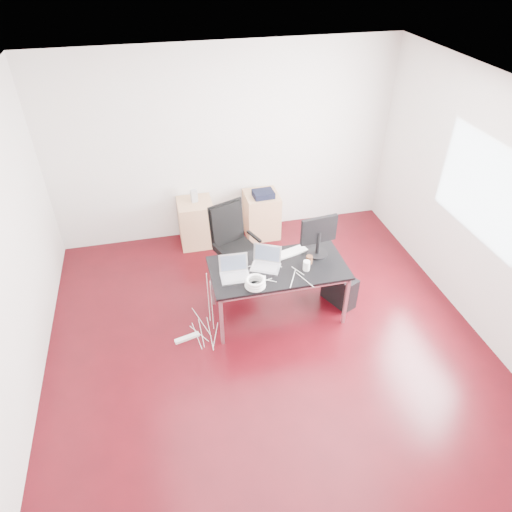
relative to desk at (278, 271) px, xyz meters
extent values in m
plane|color=#35060B|center=(-0.24, -0.44, -0.68)|extent=(5.00, 5.00, 0.00)
plane|color=silver|center=(-0.24, -0.44, 2.12)|extent=(5.00, 5.00, 0.00)
plane|color=silver|center=(-0.24, 2.06, 0.72)|extent=(5.00, 0.00, 5.00)
plane|color=silver|center=(-0.24, -2.94, 0.72)|extent=(5.00, 0.00, 5.00)
plane|color=silver|center=(2.26, -0.44, 0.72)|extent=(0.00, 5.00, 5.00)
plane|color=white|center=(2.24, -0.24, 0.92)|extent=(0.00, 1.50, 1.50)
cube|color=black|center=(0.00, 0.00, 0.04)|extent=(1.60, 0.80, 0.03)
cube|color=silver|center=(-0.75, -0.35, -0.33)|extent=(0.04, 0.04, 0.70)
cube|color=silver|center=(-0.75, 0.35, -0.33)|extent=(0.04, 0.04, 0.70)
cube|color=silver|center=(0.75, -0.35, -0.33)|extent=(0.04, 0.04, 0.70)
cube|color=silver|center=(0.75, 0.35, -0.33)|extent=(0.04, 0.04, 0.70)
cylinder|color=black|center=(-0.35, 0.75, -0.44)|extent=(0.06, 0.06, 0.47)
cube|color=black|center=(-0.35, 0.75, -0.18)|extent=(0.61, 0.60, 0.06)
cube|color=black|center=(-0.43, 0.95, 0.13)|extent=(0.46, 0.26, 0.55)
cube|color=tan|center=(-0.76, 1.79, -0.33)|extent=(0.50, 0.50, 0.70)
cube|color=tan|center=(0.24, 1.79, -0.33)|extent=(0.50, 0.50, 0.70)
cube|color=black|center=(0.83, 0.02, -0.46)|extent=(0.37, 0.49, 0.44)
cylinder|color=black|center=(-0.52, 1.81, -0.54)|extent=(0.31, 0.31, 0.28)
cube|color=white|center=(-1.15, -0.19, -0.66)|extent=(0.31, 0.13, 0.04)
cube|color=silver|center=(-0.53, -0.09, 0.06)|extent=(0.34, 0.24, 0.01)
cube|color=silver|center=(-0.52, 0.03, 0.18)|extent=(0.33, 0.06, 0.22)
cube|color=#475166|center=(-0.52, 0.02, 0.18)|extent=(0.29, 0.05, 0.18)
cube|color=silver|center=(-0.15, 0.01, 0.06)|extent=(0.40, 0.35, 0.01)
cube|color=silver|center=(-0.10, 0.12, 0.18)|extent=(0.32, 0.19, 0.22)
cube|color=#475166|center=(-0.10, 0.11, 0.18)|extent=(0.28, 0.16, 0.18)
cylinder|color=black|center=(0.53, 0.14, 0.06)|extent=(0.26, 0.26, 0.02)
cylinder|color=black|center=(0.53, 0.14, 0.22)|extent=(0.05, 0.05, 0.30)
cube|color=black|center=(0.53, 0.15, 0.39)|extent=(0.45, 0.10, 0.34)
cube|color=#475166|center=(0.53, 0.18, 0.39)|extent=(0.39, 0.05, 0.29)
cube|color=white|center=(0.21, 0.23, 0.06)|extent=(0.46, 0.26, 0.02)
cylinder|color=white|center=(0.30, -0.12, 0.11)|extent=(0.11, 0.11, 0.12)
cylinder|color=#532F1C|center=(0.37, -0.01, 0.10)|extent=(0.08, 0.08, 0.10)
torus|color=white|center=(-0.34, -0.28, 0.07)|extent=(0.24, 0.24, 0.04)
torus|color=white|center=(-0.34, -0.28, 0.11)|extent=(0.23, 0.23, 0.04)
torus|color=white|center=(-0.34, -0.28, 0.14)|extent=(0.22, 0.22, 0.04)
cube|color=white|center=(-0.23, -0.18, 0.07)|extent=(0.09, 0.09, 0.03)
cube|color=#9E9E9E|center=(-0.76, 1.82, 0.11)|extent=(0.10, 0.09, 0.18)
cube|color=black|center=(0.25, 1.72, 0.07)|extent=(0.31, 0.26, 0.09)
camera|label=1|loc=(-1.22, -4.04, 3.33)|focal=32.00mm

